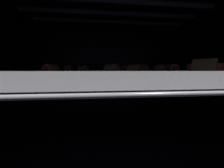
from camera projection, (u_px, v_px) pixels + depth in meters
ground_plane at (114, 140)px, 36.16cm from camera, size 61.41×49.24×1.20cm
oven_wall_back at (107, 71)px, 57.90cm from camera, size 61.41×1.20×36.50cm
oven_wall_right at (219, 71)px, 37.39cm from camera, size 1.20×46.84×36.50cm
heating_element at (114, 7)px, 32.48cm from camera, size 47.20×20.56×1.24cm
oven_rack_mid at (114, 80)px, 34.38cm from camera, size 56.08×45.91×0.57cm
baking_tray_mid at (114, 76)px, 34.29cm from camera, size 48.11×39.69×2.16cm
pig_in_blanket_mid_0 at (47, 69)px, 43.52cm from camera, size 4.09×6.35×2.86cm
pig_in_blanket_mid_1 at (69, 69)px, 46.16cm from camera, size 3.33×5.00×2.77cm
pig_in_blanket_mid_2 at (135, 69)px, 35.64cm from camera, size 4.01×4.33×2.68cm
pig_in_blanket_mid_3 at (51, 69)px, 31.22cm from camera, size 3.43×4.94×2.54cm
pig_in_blanket_mid_4 at (161, 69)px, 46.33cm from camera, size 5.61×4.44×3.15cm
pig_in_blanket_mid_5 at (172, 69)px, 39.00cm from camera, size 3.04×5.03×2.94cm
pig_in_blanket_mid_6 at (143, 69)px, 50.71cm from camera, size 4.79×3.72×3.21cm
pig_in_blanket_mid_7 at (112, 69)px, 38.34cm from camera, size 5.40×4.45×2.98cm
pig_in_blanket_mid_8 at (204, 68)px, 23.56cm from camera, size 4.61×5.09×3.17cm
pig_in_blanket_mid_9 at (127, 69)px, 46.33cm from camera, size 4.44×5.10×2.64cm
pig_in_blanket_mid_10 at (83, 70)px, 42.44cm from camera, size 4.13×4.35×2.60cm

